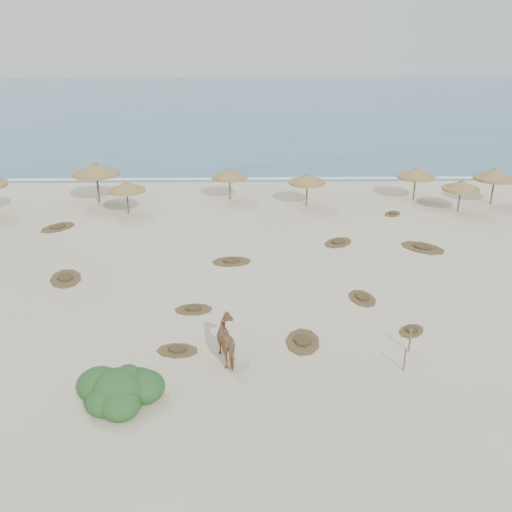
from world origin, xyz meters
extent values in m
plane|color=beige|center=(0.00, 0.00, 0.00)|extent=(160.00, 160.00, 0.00)
cube|color=#2C6284|center=(0.00, 75.00, 0.00)|extent=(200.00, 100.00, 0.01)
cube|color=white|center=(0.00, 26.00, 0.00)|extent=(70.00, 0.60, 0.01)
cylinder|color=brown|center=(-11.06, 19.27, 1.20)|extent=(0.14, 0.14, 2.40)
cylinder|color=olive|center=(-11.06, 19.27, 2.19)|extent=(3.53, 3.53, 0.21)
cone|color=olive|center=(-11.06, 19.27, 2.57)|extent=(3.41, 3.41, 0.86)
cone|color=olive|center=(-11.06, 19.27, 3.09)|extent=(0.41, 0.41, 0.25)
cylinder|color=brown|center=(-8.37, 16.57, 0.92)|extent=(0.11, 0.11, 1.84)
cylinder|color=olive|center=(-8.37, 16.57, 1.68)|extent=(2.95, 2.95, 0.16)
cone|color=olive|center=(-8.37, 16.57, 1.97)|extent=(2.86, 2.86, 0.66)
cone|color=olive|center=(-8.37, 16.57, 2.37)|extent=(0.32, 0.32, 0.19)
cylinder|color=brown|center=(-1.28, 19.91, 0.94)|extent=(0.11, 0.11, 1.88)
cylinder|color=olive|center=(-1.28, 19.91, 1.72)|extent=(2.97, 2.97, 0.16)
cone|color=olive|center=(-1.28, 19.91, 2.02)|extent=(2.87, 2.87, 0.67)
cone|color=olive|center=(-1.28, 19.91, 2.42)|extent=(0.32, 0.32, 0.20)
cylinder|color=brown|center=(4.40, 18.24, 0.95)|extent=(0.11, 0.11, 1.90)
cylinder|color=olive|center=(4.40, 18.24, 1.73)|extent=(3.35, 3.35, 0.16)
cone|color=olive|center=(4.40, 18.24, 2.03)|extent=(3.24, 3.24, 0.68)
cone|color=olive|center=(4.40, 18.24, 2.44)|extent=(0.32, 0.32, 0.20)
cylinder|color=brown|center=(12.65, 19.42, 1.00)|extent=(0.11, 0.11, 2.01)
cylinder|color=olive|center=(12.65, 19.42, 1.83)|extent=(3.32, 3.32, 0.17)
cone|color=olive|center=(12.65, 19.42, 2.15)|extent=(3.21, 3.21, 0.72)
cone|color=olive|center=(12.65, 19.42, 2.58)|extent=(0.34, 0.34, 0.21)
cylinder|color=brown|center=(15.05, 16.56, 0.91)|extent=(0.10, 0.10, 1.82)
cylinder|color=olive|center=(15.05, 16.56, 1.66)|extent=(3.39, 3.39, 0.16)
cone|color=olive|center=(15.05, 16.56, 1.95)|extent=(3.27, 3.27, 0.65)
cone|color=olive|center=(15.05, 16.56, 2.34)|extent=(0.31, 0.31, 0.19)
cylinder|color=brown|center=(18.11, 18.29, 1.07)|extent=(0.12, 0.12, 2.14)
cylinder|color=olive|center=(18.11, 18.29, 1.95)|extent=(4.04, 4.04, 0.18)
cone|color=olive|center=(18.11, 18.29, 2.29)|extent=(3.91, 3.91, 0.76)
cone|color=olive|center=(18.11, 18.29, 2.75)|extent=(0.37, 0.37, 0.22)
imported|color=#986E45|center=(-0.75, -2.45, 0.86)|extent=(1.55, 2.24, 1.73)
cylinder|color=#635A4A|center=(6.58, -1.94, 0.52)|extent=(0.08, 0.08, 1.04)
cylinder|color=#635A4A|center=(6.00, -3.33, 0.47)|extent=(0.07, 0.07, 0.95)
ellipsoid|color=#2C5C27|center=(-4.63, -5.12, 0.52)|extent=(1.89, 1.89, 1.42)
ellipsoid|color=#2C5C27|center=(-3.77, -4.83, 0.43)|extent=(1.52, 1.52, 1.14)
ellipsoid|color=#2C5C27|center=(-5.38, -4.74, 0.47)|extent=(1.61, 1.61, 1.21)
ellipsoid|color=#2C5C27|center=(-4.44, -5.78, 0.38)|extent=(1.42, 1.42, 1.07)
ellipsoid|color=#2C5C27|center=(-5.00, -5.59, 0.36)|extent=(1.33, 1.33, 0.99)
ellipsoid|color=#2C5C27|center=(-4.06, -4.27, 0.33)|extent=(1.14, 1.14, 0.85)
ellipsoid|color=#2C5C27|center=(-4.34, -4.64, 0.85)|extent=(0.85, 0.85, 0.64)
ellipsoid|color=#2C5C27|center=(-4.91, -5.02, 0.90)|extent=(0.76, 0.76, 0.57)
camera|label=1|loc=(-0.08, -21.98, 12.52)|focal=40.00mm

